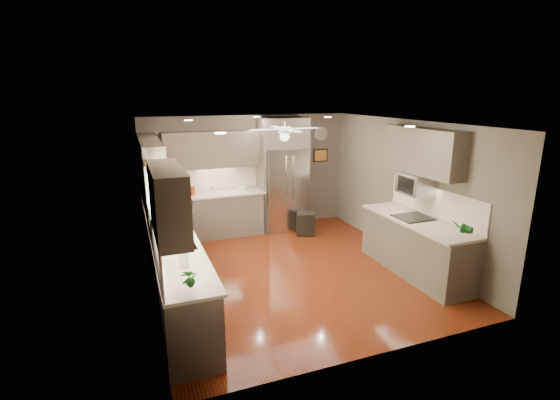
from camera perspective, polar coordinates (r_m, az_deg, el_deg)
floor at (r=7.06m, az=1.51°, el=-9.87°), size 5.00×5.00×0.00m
ceiling at (r=6.44m, az=1.66°, el=10.80°), size 5.00×5.00×0.00m
wall_back at (r=8.95m, az=-4.52°, el=3.81°), size 4.50×0.00×4.50m
wall_front at (r=4.55m, az=13.74°, el=-7.58°), size 4.50×0.00×4.50m
wall_left at (r=6.18m, az=-18.13°, el=-1.92°), size 0.00×5.00×5.00m
wall_right at (r=7.76m, az=17.15°, el=1.48°), size 0.00×5.00×5.00m
canister_a at (r=8.43m, az=-12.20°, el=1.24°), size 0.11×0.11×0.18m
canister_c at (r=8.49m, az=-9.35°, el=1.54°), size 0.14×0.14×0.17m
soap_bottle at (r=6.13m, az=-16.37°, el=-4.00°), size 0.09×0.10×0.19m
potted_plant_left at (r=4.36m, az=-12.56°, el=-10.68°), size 0.18×0.13×0.32m
potted_plant_right at (r=6.32m, az=24.16°, el=-3.54°), size 0.22×0.20×0.32m
bowl at (r=8.63m, az=-5.29°, el=1.45°), size 0.21×0.21×0.05m
left_run at (r=6.58m, az=-15.08°, el=-7.72°), size 0.65×4.70×1.45m
back_run at (r=8.68m, az=-8.47°, el=-1.87°), size 1.85×0.65×1.45m
uppers at (r=6.94m, az=-6.33°, el=5.79°), size 4.50×4.70×0.95m
window at (r=5.62m, az=-17.78°, el=-0.34°), size 0.05×1.12×0.92m
sink at (r=5.83m, az=-14.45°, el=-6.19°), size 0.50×0.70×0.32m
refrigerator at (r=8.86m, az=0.47°, el=3.34°), size 1.06×0.75×2.45m
right_run at (r=7.18m, az=18.54°, el=-6.07°), size 0.70×2.20×1.45m
microwave at (r=7.15m, az=18.54°, el=2.18°), size 0.43×0.55×0.34m
ceiling_fan at (r=6.73m, az=0.66°, el=9.54°), size 1.18×1.18×0.32m
recessed_lights at (r=6.79m, az=0.03°, el=10.96°), size 2.84×3.14×0.01m
wall_clock at (r=9.45m, az=5.77°, el=9.27°), size 0.30×0.03×0.30m
framed_print at (r=9.51m, az=5.71°, el=6.27°), size 0.36×0.03×0.30m
stool at (r=8.73m, az=3.59°, el=-3.33°), size 0.47×0.47×0.46m
paper_towel at (r=4.99m, az=-13.45°, el=-7.64°), size 0.11×0.11×0.28m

